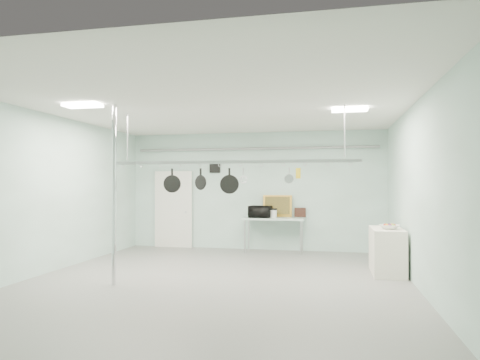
% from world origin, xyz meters
% --- Properties ---
extents(floor, '(8.00, 8.00, 0.00)m').
position_xyz_m(floor, '(0.00, 0.00, 0.00)').
color(floor, gray).
rests_on(floor, ground).
extents(ceiling, '(7.00, 8.00, 0.02)m').
position_xyz_m(ceiling, '(0.00, 0.00, 3.19)').
color(ceiling, silver).
rests_on(ceiling, back_wall).
extents(back_wall, '(7.00, 0.02, 3.20)m').
position_xyz_m(back_wall, '(0.00, 3.99, 1.60)').
color(back_wall, silver).
rests_on(back_wall, floor).
extents(right_wall, '(0.02, 8.00, 3.20)m').
position_xyz_m(right_wall, '(3.49, 0.00, 1.60)').
color(right_wall, silver).
rests_on(right_wall, floor).
extents(door, '(1.10, 0.10, 2.20)m').
position_xyz_m(door, '(-2.30, 3.94, 1.05)').
color(door, silver).
rests_on(door, floor).
extents(wall_vent, '(0.30, 0.04, 0.30)m').
position_xyz_m(wall_vent, '(-1.10, 3.97, 2.25)').
color(wall_vent, black).
rests_on(wall_vent, back_wall).
extents(conduit_pipe, '(6.60, 0.07, 0.07)m').
position_xyz_m(conduit_pipe, '(0.00, 3.90, 2.75)').
color(conduit_pipe, gray).
rests_on(conduit_pipe, back_wall).
extents(chrome_pole, '(0.08, 0.08, 3.20)m').
position_xyz_m(chrome_pole, '(-1.70, -0.60, 1.60)').
color(chrome_pole, silver).
rests_on(chrome_pole, floor).
extents(prep_table, '(1.60, 0.70, 0.91)m').
position_xyz_m(prep_table, '(0.60, 3.60, 0.83)').
color(prep_table, silver).
rests_on(prep_table, floor).
extents(side_cabinet, '(0.60, 1.20, 0.90)m').
position_xyz_m(side_cabinet, '(3.15, 1.40, 0.45)').
color(side_cabinet, white).
rests_on(side_cabinet, floor).
extents(pot_rack, '(4.80, 0.06, 1.00)m').
position_xyz_m(pot_rack, '(0.20, 0.30, 2.23)').
color(pot_rack, '#B7B7BC').
rests_on(pot_rack, ceiling).
extents(light_panel_left, '(0.65, 0.30, 0.05)m').
position_xyz_m(light_panel_left, '(-2.20, -0.80, 3.16)').
color(light_panel_left, white).
rests_on(light_panel_left, ceiling).
extents(light_panel_right, '(0.65, 0.30, 0.05)m').
position_xyz_m(light_panel_right, '(2.40, 0.60, 3.16)').
color(light_panel_right, white).
rests_on(light_panel_right, ceiling).
extents(microwave, '(0.61, 0.46, 0.31)m').
position_xyz_m(microwave, '(0.26, 3.48, 1.06)').
color(microwave, black).
rests_on(microwave, prep_table).
extents(coffee_canister, '(0.23, 0.23, 0.21)m').
position_xyz_m(coffee_canister, '(0.60, 3.49, 1.01)').
color(coffee_canister, white).
rests_on(coffee_canister, prep_table).
extents(painting_large, '(0.78, 0.15, 0.58)m').
position_xyz_m(painting_large, '(0.66, 3.90, 1.20)').
color(painting_large, '#BB8932').
rests_on(painting_large, prep_table).
extents(painting_small, '(0.30, 0.09, 0.25)m').
position_xyz_m(painting_small, '(1.27, 3.90, 1.03)').
color(painting_small, black).
rests_on(painting_small, prep_table).
extents(fruit_bowl, '(0.49, 0.49, 0.09)m').
position_xyz_m(fruit_bowl, '(3.18, 1.22, 0.95)').
color(fruit_bowl, silver).
rests_on(fruit_bowl, side_cabinet).
extents(skillet_left, '(0.34, 0.10, 0.44)m').
position_xyz_m(skillet_left, '(-0.96, 0.30, 1.86)').
color(skillet_left, black).
rests_on(skillet_left, pot_rack).
extents(skillet_mid, '(0.28, 0.19, 0.39)m').
position_xyz_m(skillet_mid, '(-0.38, 0.30, 1.89)').
color(skillet_mid, black).
rests_on(skillet_mid, pot_rack).
extents(skillet_right, '(0.36, 0.11, 0.49)m').
position_xyz_m(skillet_right, '(0.18, 0.30, 1.84)').
color(skillet_right, black).
rests_on(skillet_right, pot_rack).
extents(whisk, '(0.16, 0.16, 0.30)m').
position_xyz_m(whisk, '(0.45, 0.30, 1.94)').
color(whisk, '#A8A8AC').
rests_on(whisk, pot_rack).
extents(grater, '(0.09, 0.05, 0.21)m').
position_xyz_m(grater, '(1.47, 0.30, 1.98)').
color(grater, gold).
rests_on(grater, pot_rack).
extents(saucepan, '(0.18, 0.11, 0.30)m').
position_xyz_m(saucepan, '(1.31, 0.30, 1.94)').
color(saucepan, silver).
rests_on(saucepan, pot_rack).
extents(fruit_cluster, '(0.24, 0.24, 0.09)m').
position_xyz_m(fruit_cluster, '(3.18, 1.22, 0.99)').
color(fruit_cluster, '#B11110').
rests_on(fruit_cluster, fruit_bowl).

